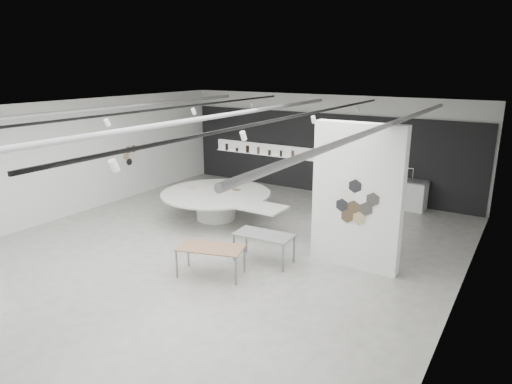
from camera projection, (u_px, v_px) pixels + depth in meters
The scene contains 7 objects.
room at pixel (213, 176), 11.97m from camera, with size 12.02×14.02×3.82m.
back_wall_display at pixel (321, 154), 17.77m from camera, with size 11.80×0.27×3.10m.
partition_column at pixel (357, 197), 11.02m from camera, with size 2.20×0.38×3.60m.
display_island at pixel (217, 202), 14.81m from camera, with size 4.57×3.61×0.91m.
sample_table_wood at pixel (211, 249), 10.81m from camera, with size 1.70×1.19×0.72m.
sample_table_stone at pixel (264, 236), 11.55m from camera, with size 1.52×0.83×0.76m.
kitchen_counter at pixel (400, 193), 16.08m from camera, with size 1.83×0.79×1.42m.
Camera 1 is at (7.03, -9.27, 4.90)m, focal length 32.00 mm.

